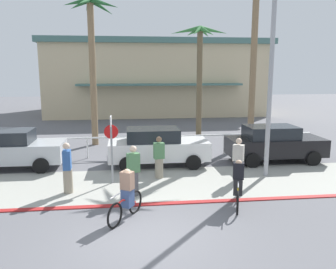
{
  "coord_description": "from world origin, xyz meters",
  "views": [
    {
      "loc": [
        -0.36,
        -8.33,
        4.23
      ],
      "look_at": [
        1.36,
        6.0,
        1.55
      ],
      "focal_mm": 37.36,
      "sensor_mm": 36.0,
      "label": 1
    }
  ],
  "objects_px": {
    "car_silver_1": "(10,149)",
    "cyclist_red_0": "(127,196)",
    "palm_tree_3": "(200,56)",
    "car_black_3": "(274,143)",
    "cyclist_yellow_1": "(238,184)",
    "pedestrian_0": "(67,170)",
    "palm_tree_4": "(255,14)",
    "car_white_2": "(157,146)",
    "streetlight_curb": "(274,69)",
    "palm_tree_2": "(92,37)",
    "pedestrian_3": "(238,162)",
    "stop_sign_bike_lane": "(111,140)",
    "pedestrian_1": "(159,159)",
    "pedestrian_2": "(133,173)"
  },
  "relations": [
    {
      "from": "pedestrian_0",
      "to": "pedestrian_2",
      "type": "relative_size",
      "value": 1.03
    },
    {
      "from": "palm_tree_3",
      "to": "pedestrian_2",
      "type": "relative_size",
      "value": 3.98
    },
    {
      "from": "palm_tree_3",
      "to": "palm_tree_4",
      "type": "relative_size",
      "value": 0.71
    },
    {
      "from": "streetlight_curb",
      "to": "palm_tree_2",
      "type": "relative_size",
      "value": 0.93
    },
    {
      "from": "palm_tree_3",
      "to": "car_silver_1",
      "type": "height_order",
      "value": "palm_tree_3"
    },
    {
      "from": "car_black_3",
      "to": "pedestrian_2",
      "type": "relative_size",
      "value": 2.52
    },
    {
      "from": "palm_tree_2",
      "to": "pedestrian_3",
      "type": "distance_m",
      "value": 10.94
    },
    {
      "from": "car_white_2",
      "to": "stop_sign_bike_lane",
      "type": "bearing_deg",
      "value": -129.54
    },
    {
      "from": "car_silver_1",
      "to": "pedestrian_0",
      "type": "bearing_deg",
      "value": -49.42
    },
    {
      "from": "cyclist_red_0",
      "to": "pedestrian_0",
      "type": "bearing_deg",
      "value": 130.35
    },
    {
      "from": "stop_sign_bike_lane",
      "to": "cyclist_yellow_1",
      "type": "xyz_separation_m",
      "value": [
        4.0,
        -2.69,
        -0.98
      ]
    },
    {
      "from": "car_silver_1",
      "to": "car_white_2",
      "type": "bearing_deg",
      "value": -2.22
    },
    {
      "from": "stop_sign_bike_lane",
      "to": "cyclist_red_0",
      "type": "bearing_deg",
      "value": -80.84
    },
    {
      "from": "palm_tree_3",
      "to": "car_black_3",
      "type": "bearing_deg",
      "value": -73.94
    },
    {
      "from": "car_silver_1",
      "to": "cyclist_red_0",
      "type": "height_order",
      "value": "car_silver_1"
    },
    {
      "from": "stop_sign_bike_lane",
      "to": "car_black_3",
      "type": "relative_size",
      "value": 0.58
    },
    {
      "from": "streetlight_curb",
      "to": "car_white_2",
      "type": "bearing_deg",
      "value": 151.08
    },
    {
      "from": "pedestrian_2",
      "to": "cyclist_yellow_1",
      "type": "bearing_deg",
      "value": -21.34
    },
    {
      "from": "cyclist_yellow_1",
      "to": "pedestrian_3",
      "type": "xyz_separation_m",
      "value": [
        0.75,
        2.3,
        0.1
      ]
    },
    {
      "from": "pedestrian_1",
      "to": "car_white_2",
      "type": "bearing_deg",
      "value": 87.06
    },
    {
      "from": "cyclist_red_0",
      "to": "pedestrian_2",
      "type": "xyz_separation_m",
      "value": [
        0.24,
        1.84,
        0.12
      ]
    },
    {
      "from": "palm_tree_4",
      "to": "cyclist_yellow_1",
      "type": "bearing_deg",
      "value": -111.96
    },
    {
      "from": "stop_sign_bike_lane",
      "to": "palm_tree_4",
      "type": "height_order",
      "value": "palm_tree_4"
    },
    {
      "from": "pedestrian_2",
      "to": "pedestrian_1",
      "type": "bearing_deg",
      "value": 60.65
    },
    {
      "from": "palm_tree_3",
      "to": "pedestrian_1",
      "type": "relative_size",
      "value": 4.14
    },
    {
      "from": "streetlight_curb",
      "to": "palm_tree_2",
      "type": "xyz_separation_m",
      "value": [
        -7.31,
        7.21,
        1.69
      ]
    },
    {
      "from": "streetlight_curb",
      "to": "palm_tree_2",
      "type": "height_order",
      "value": "palm_tree_2"
    },
    {
      "from": "car_silver_1",
      "to": "pedestrian_0",
      "type": "relative_size",
      "value": 2.45
    },
    {
      "from": "pedestrian_1",
      "to": "pedestrian_2",
      "type": "relative_size",
      "value": 0.96
    },
    {
      "from": "palm_tree_3",
      "to": "car_silver_1",
      "type": "bearing_deg",
      "value": -144.54
    },
    {
      "from": "stop_sign_bike_lane",
      "to": "streetlight_curb",
      "type": "bearing_deg",
      "value": -0.21
    },
    {
      "from": "palm_tree_2",
      "to": "pedestrian_2",
      "type": "distance_m",
      "value": 10.23
    },
    {
      "from": "streetlight_curb",
      "to": "pedestrian_1",
      "type": "relative_size",
      "value": 4.46
    },
    {
      "from": "palm_tree_2",
      "to": "pedestrian_1",
      "type": "relative_size",
      "value": 4.81
    },
    {
      "from": "car_silver_1",
      "to": "cyclist_red_0",
      "type": "bearing_deg",
      "value": -49.51
    },
    {
      "from": "palm_tree_3",
      "to": "cyclist_red_0",
      "type": "xyz_separation_m",
      "value": [
        -4.77,
        -12.76,
        -4.39
      ]
    },
    {
      "from": "car_black_3",
      "to": "palm_tree_4",
      "type": "bearing_deg",
      "value": 84.79
    },
    {
      "from": "stop_sign_bike_lane",
      "to": "palm_tree_2",
      "type": "bearing_deg",
      "value": 99.43
    },
    {
      "from": "streetlight_curb",
      "to": "palm_tree_3",
      "type": "height_order",
      "value": "streetlight_curb"
    },
    {
      "from": "palm_tree_4",
      "to": "car_white_2",
      "type": "height_order",
      "value": "palm_tree_4"
    },
    {
      "from": "streetlight_curb",
      "to": "stop_sign_bike_lane",
      "type": "bearing_deg",
      "value": 179.79
    },
    {
      "from": "cyclist_yellow_1",
      "to": "palm_tree_2",
      "type": "bearing_deg",
      "value": 117.73
    },
    {
      "from": "pedestrian_0",
      "to": "pedestrian_2",
      "type": "xyz_separation_m",
      "value": [
        2.25,
        -0.53,
        -0.03
      ]
    },
    {
      "from": "cyclist_yellow_1",
      "to": "pedestrian_0",
      "type": "bearing_deg",
      "value": 161.9
    },
    {
      "from": "palm_tree_4",
      "to": "pedestrian_3",
      "type": "height_order",
      "value": "palm_tree_4"
    },
    {
      "from": "car_white_2",
      "to": "cyclist_red_0",
      "type": "bearing_deg",
      "value": -103.87
    },
    {
      "from": "car_white_2",
      "to": "pedestrian_1",
      "type": "bearing_deg",
      "value": -92.94
    },
    {
      "from": "car_black_3",
      "to": "car_silver_1",
      "type": "bearing_deg",
      "value": 178.89
    },
    {
      "from": "car_black_3",
      "to": "pedestrian_0",
      "type": "relative_size",
      "value": 2.45
    },
    {
      "from": "palm_tree_2",
      "to": "car_silver_1",
      "type": "relative_size",
      "value": 1.84
    }
  ]
}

